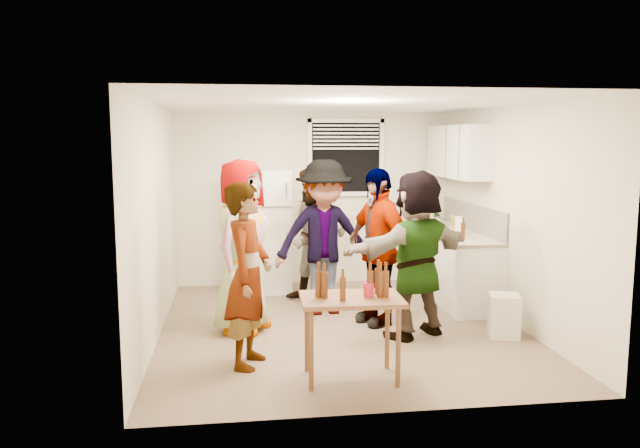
{
  "coord_description": "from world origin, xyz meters",
  "views": [
    {
      "loc": [
        -1.16,
        -6.75,
        2.12
      ],
      "look_at": [
        -0.2,
        0.27,
        1.15
      ],
      "focal_mm": 35.0,
      "sensor_mm": 36.0,
      "label": 1
    }
  ],
  "objects": [
    {
      "name": "window",
      "position": [
        0.45,
        2.21,
        1.85
      ],
      "size": [
        1.12,
        0.1,
        1.06
      ],
      "primitive_type": null,
      "color": "white",
      "rests_on": "room"
    },
    {
      "name": "guest_orange",
      "position": [
        0.76,
        -0.4,
        0.0
      ],
      "size": [
        2.29,
        2.35,
        0.53
      ],
      "primitive_type": "imported",
      "rotation": [
        0.0,
        0.0,
        3.59
      ],
      "color": "#EB7853",
      "rests_on": "ground"
    },
    {
      "name": "guest_stripe",
      "position": [
        -1.05,
        -1.05,
        0.0
      ],
      "size": [
        1.84,
        1.12,
        0.41
      ],
      "primitive_type": "imported",
      "rotation": [
        0.0,
        0.0,
        1.27
      ],
      "color": "#141933",
      "rests_on": "ground"
    },
    {
      "name": "trash_bin",
      "position": [
        1.69,
        -0.57,
        0.25
      ],
      "size": [
        0.39,
        0.39,
        0.46
      ],
      "primitive_type": "cube",
      "rotation": [
        0.0,
        0.0,
        -0.29
      ],
      "color": "silver",
      "rests_on": "ground"
    },
    {
      "name": "room",
      "position": [
        0.0,
        0.0,
        0.0
      ],
      "size": [
        4.0,
        4.5,
        2.5
      ],
      "primitive_type": null,
      "color": "beige",
      "rests_on": "ground"
    },
    {
      "name": "beer_bottle_table",
      "position": [
        -0.26,
        -1.64,
        0.75
      ],
      "size": [
        0.05,
        0.05,
        0.2
      ],
      "primitive_type": "cylinder",
      "color": "#47230C",
      "rests_on": "serving_table"
    },
    {
      "name": "picture_frame",
      "position": [
        1.92,
        1.7,
        0.97
      ],
      "size": [
        0.02,
        0.17,
        0.15
      ],
      "primitive_type": "cube",
      "color": "gold",
      "rests_on": "countertop"
    },
    {
      "name": "upper_cabinets",
      "position": [
        1.83,
        1.35,
        1.95
      ],
      "size": [
        0.34,
        1.6,
        0.7
      ],
      "primitive_type": "cube",
      "color": "white",
      "rests_on": "room"
    },
    {
      "name": "blue_cup",
      "position": [
        1.44,
        0.46,
        0.9
      ],
      "size": [
        0.09,
        0.09,
        0.12
      ],
      "primitive_type": "cylinder",
      "color": "#1A2CA8",
      "rests_on": "countertop"
    },
    {
      "name": "guest_back_right",
      "position": [
        -0.1,
        0.61,
        0.0
      ],
      "size": [
        1.36,
        1.97,
        0.7
      ],
      "primitive_type": "imported",
      "rotation": [
        0.0,
        0.0,
        0.08
      ],
      "color": "#3F3F43",
      "rests_on": "ground"
    },
    {
      "name": "counter_lower",
      "position": [
        1.7,
        1.15,
        0.43
      ],
      "size": [
        0.6,
        2.2,
        0.86
      ],
      "primitive_type": "cube",
      "color": "white",
      "rests_on": "ground"
    },
    {
      "name": "guest_grey",
      "position": [
        -1.1,
        0.04,
        0.0
      ],
      "size": [
        2.12,
        1.7,
        0.61
      ],
      "primitive_type": "imported",
      "rotation": [
        0.0,
        0.0,
        1.1
      ],
      "color": "gray",
      "rests_on": "ground"
    },
    {
      "name": "kettle",
      "position": [
        1.65,
        1.54,
        0.9
      ],
      "size": [
        0.27,
        0.24,
        0.19
      ],
      "primitive_type": null,
      "rotation": [
        0.0,
        0.0,
        0.3
      ],
      "color": "silver",
      "rests_on": "countertop"
    },
    {
      "name": "countertop",
      "position": [
        1.7,
        1.15,
        0.88
      ],
      "size": [
        0.64,
        2.22,
        0.04
      ],
      "primitive_type": "cube",
      "color": "beige",
      "rests_on": "counter_lower"
    },
    {
      "name": "red_cup",
      "position": [
        -0.01,
        -1.53,
        0.75
      ],
      "size": [
        0.09,
        0.09,
        0.12
      ],
      "primitive_type": "cylinder",
      "color": "red",
      "rests_on": "serving_table"
    },
    {
      "name": "serving_table",
      "position": [
        -0.16,
        -1.52,
        0.0
      ],
      "size": [
        0.91,
        0.62,
        0.75
      ],
      "primitive_type": null,
      "rotation": [
        0.0,
        0.0,
        -0.04
      ],
      "color": "brown",
      "rests_on": "ground"
    },
    {
      "name": "guest_back_left",
      "position": [
        -0.13,
        1.11,
        0.0
      ],
      "size": [
        1.68,
        1.95,
        0.67
      ],
      "primitive_type": "imported",
      "rotation": [
        0.0,
        0.0,
        -0.58
      ],
      "color": "brown",
      "rests_on": "ground"
    },
    {
      "name": "beer_bottle_counter",
      "position": [
        1.6,
        0.48,
        0.9
      ],
      "size": [
        0.05,
        0.05,
        0.2
      ],
      "primitive_type": "cylinder",
      "color": "#47230C",
      "rests_on": "countertop"
    },
    {
      "name": "wine_bottle",
      "position": [
        1.75,
        1.95,
        0.9
      ],
      "size": [
        0.07,
        0.07,
        0.27
      ],
      "primitive_type": "cylinder",
      "color": "black",
      "rests_on": "countertop"
    },
    {
      "name": "refrigerator",
      "position": [
        -0.75,
        1.88,
        0.85
      ],
      "size": [
        0.7,
        0.7,
        1.7
      ],
      "primitive_type": "cube",
      "color": "white",
      "rests_on": "ground"
    },
    {
      "name": "guest_black",
      "position": [
        0.45,
        0.12,
        0.0
      ],
      "size": [
        2.07,
        1.68,
        0.44
      ],
      "primitive_type": "imported",
      "rotation": [
        0.0,
        0.0,
        -1.16
      ],
      "color": "black",
      "rests_on": "ground"
    },
    {
      "name": "paper_towel",
      "position": [
        1.68,
        0.81,
        0.9
      ],
      "size": [
        0.11,
        0.11,
        0.24
      ],
      "primitive_type": "cylinder",
      "color": "white",
      "rests_on": "countertop"
    },
    {
      "name": "backsplash",
      "position": [
        1.99,
        1.15,
        1.08
      ],
      "size": [
        0.03,
        2.2,
        0.36
      ],
      "primitive_type": "cube",
      "color": "#AAA49C",
      "rests_on": "countertop"
    }
  ]
}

